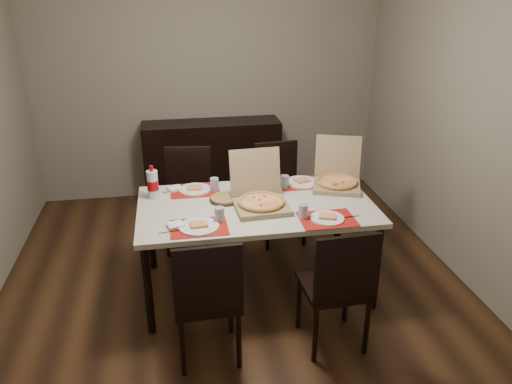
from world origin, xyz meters
TOP-DOWN VIEW (x-y plane):
  - ground at (0.00, 0.00)m, footprint 3.80×4.00m
  - room_walls at (0.00, 0.43)m, footprint 3.84×4.02m
  - sideboard at (0.00, 1.78)m, footprint 1.50×0.40m
  - dining_table at (0.17, -0.07)m, footprint 1.80×1.00m
  - chair_near_left at (-0.28, -0.87)m, footprint 0.43×0.43m
  - chair_near_right at (0.57, -0.89)m, footprint 0.44×0.44m
  - chair_far_left at (-0.32, 0.76)m, footprint 0.47×0.47m
  - chair_far_right at (0.54, 0.76)m, footprint 0.45×0.45m
  - setting_near_left at (-0.27, -0.38)m, footprint 0.48×0.30m
  - setting_near_right at (0.59, -0.41)m, footprint 0.45×0.30m
  - setting_far_left at (-0.25, 0.27)m, footprint 0.46×0.30m
  - setting_far_right at (0.59, 0.25)m, footprint 0.43×0.30m
  - napkin_loose at (0.16, -0.12)m, footprint 0.15×0.14m
  - pizza_box_center at (0.19, -0.12)m, footprint 0.42×0.46m
  - pizza_box_right at (0.90, 0.16)m, footprint 0.49×0.52m
  - faina_plate at (-0.06, 0.03)m, footprint 0.24×0.24m
  - dip_bowl at (0.24, 0.14)m, footprint 0.16×0.16m
  - soda_bottle at (-0.61, 0.18)m, footprint 0.09×0.09m

SIDE VIEW (x-z plane):
  - ground at x=0.00m, z-range -0.02..0.00m
  - sideboard at x=0.00m, z-range 0.00..0.90m
  - chair_near_left at x=-0.28m, z-range 0.05..0.98m
  - chair_near_right at x=0.57m, z-range 0.05..0.98m
  - chair_far_left at x=-0.32m, z-range 0.05..0.98m
  - chair_far_right at x=0.54m, z-range 0.05..0.98m
  - dining_table at x=0.17m, z-range 0.31..1.06m
  - napkin_loose at x=0.16m, z-range 0.75..0.77m
  - faina_plate at x=-0.06m, z-range 0.75..0.78m
  - dip_bowl at x=0.24m, z-range 0.75..0.78m
  - setting_near_left at x=-0.27m, z-range 0.72..0.83m
  - setting_far_right at x=0.59m, z-range 0.72..0.83m
  - setting_far_left at x=-0.25m, z-range 0.72..0.83m
  - setting_near_right at x=0.59m, z-range 0.72..0.83m
  - pizza_box_right at x=0.90m, z-range 0.62..1.00m
  - pizza_box_center at x=0.19m, z-range 0.61..1.01m
  - soda_bottle at x=-0.61m, z-range 0.73..1.00m
  - room_walls at x=0.00m, z-range 0.42..3.04m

